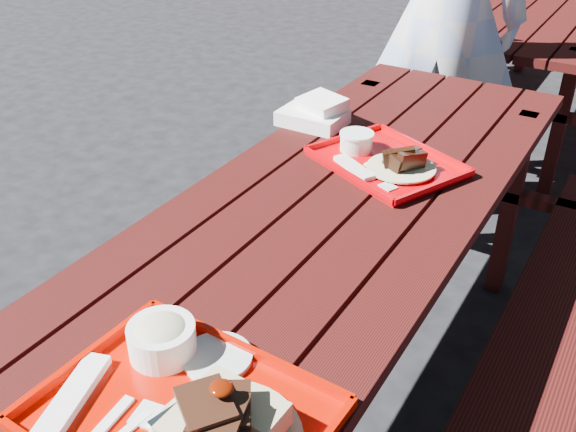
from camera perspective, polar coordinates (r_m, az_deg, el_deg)
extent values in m
plane|color=black|center=(2.12, 2.20, -17.38)|extent=(60.00, 60.00, 0.00)
cube|color=#390B0B|center=(1.79, -5.74, 2.25)|extent=(0.14, 2.40, 0.04)
cube|color=#390B0B|center=(1.71, -1.69, 1.00)|extent=(0.14, 2.40, 0.04)
cube|color=#390B0B|center=(1.65, 2.70, -0.36)|extent=(0.14, 2.40, 0.04)
cube|color=#390B0B|center=(1.59, 7.43, -1.82)|extent=(0.14, 2.40, 0.04)
cube|color=#390B0B|center=(1.55, 12.45, -3.36)|extent=(0.14, 2.40, 0.04)
cube|color=#390B0B|center=(2.10, -11.49, -3.03)|extent=(0.25, 2.40, 0.04)
cube|color=#390B0B|center=(2.79, 0.34, 1.51)|extent=(0.06, 0.06, 0.42)
cube|color=#390B0B|center=(1.70, 20.37, -14.38)|extent=(0.25, 2.40, 0.04)
cube|color=#390B0B|center=(2.50, 23.92, -5.47)|extent=(0.06, 0.06, 0.42)
cube|color=#390B0B|center=(2.69, 6.80, 4.10)|extent=(0.06, 0.06, 0.75)
cube|color=#390B0B|center=(2.54, 19.11, 0.71)|extent=(0.06, 0.06, 0.75)
cube|color=#390B0B|center=(2.57, 12.92, 3.54)|extent=(1.40, 0.06, 0.04)
cube|color=#390B0B|center=(4.21, 20.41, 17.59)|extent=(0.14, 2.40, 0.04)
cube|color=#390B0B|center=(4.18, 22.46, 17.13)|extent=(0.14, 2.40, 0.04)
cube|color=#390B0B|center=(4.38, 14.10, 14.96)|extent=(0.25, 2.40, 0.04)
cube|color=#390B0B|center=(3.70, 9.39, 8.87)|extent=(0.06, 0.06, 0.42)
cube|color=#390B0B|center=(5.22, 16.87, 14.60)|extent=(0.06, 0.06, 0.42)
cube|color=#390B0B|center=(3.45, 13.16, 9.74)|extent=(0.06, 0.06, 0.75)
cube|color=#390B0B|center=(3.33, 22.92, 7.28)|extent=(0.06, 0.06, 0.75)
cube|color=#390B0B|center=(5.24, 20.56, 15.91)|extent=(0.06, 0.06, 0.75)
cube|color=#390B0B|center=(3.36, 18.12, 9.42)|extent=(1.40, 0.06, 0.04)
cube|color=#390B0B|center=(5.18, 23.98, 15.71)|extent=(1.40, 0.06, 0.04)
cube|color=#B80C00|center=(1.13, -9.47, -17.24)|extent=(0.47, 0.37, 0.01)
cube|color=#B80C00|center=(1.21, -3.87, -11.67)|extent=(0.46, 0.03, 0.02)
cube|color=#B80C00|center=(1.25, -17.58, -11.84)|extent=(0.03, 0.35, 0.02)
cube|color=#CCB68A|center=(1.07, -4.32, -16.59)|extent=(0.16, 0.08, 0.05)
ellipsoid|color=#4B0F01|center=(0.99, -5.97, -14.47)|extent=(0.04, 0.04, 0.01)
cylinder|color=white|center=(1.21, -11.12, -10.75)|extent=(0.12, 0.12, 0.06)
ellipsoid|color=beige|center=(1.20, -11.22, -10.08)|extent=(0.11, 0.11, 0.05)
cylinder|color=silver|center=(1.20, -6.29, -12.34)|extent=(0.13, 0.13, 0.01)
cube|color=white|center=(1.18, -18.79, -15.19)|extent=(0.11, 0.21, 0.02)
cube|color=silver|center=(1.13, -12.25, -16.93)|extent=(0.06, 0.06, 0.00)
cube|color=#C10006|center=(1.89, 8.70, 4.59)|extent=(0.48, 0.43, 0.01)
cube|color=#C10006|center=(1.98, 11.97, 6.00)|extent=(0.36, 0.17, 0.02)
cube|color=#C10006|center=(1.80, 5.17, 3.78)|extent=(0.36, 0.17, 0.02)
cube|color=#C10006|center=(1.77, 12.96, 2.59)|extent=(0.13, 0.28, 0.02)
cube|color=#C10006|center=(2.02, 5.00, 7.00)|extent=(0.13, 0.28, 0.02)
cube|color=silver|center=(1.86, 9.64, 4.32)|extent=(0.18, 0.18, 0.01)
cylinder|color=#CABF8B|center=(1.85, 10.03, 4.29)|extent=(0.19, 0.19, 0.01)
cylinder|color=silver|center=(1.95, 6.10, 6.52)|extent=(0.10, 0.10, 0.05)
cylinder|color=white|center=(1.93, 6.15, 7.27)|extent=(0.10, 0.10, 0.01)
cube|color=silver|center=(1.83, 5.90, 4.32)|extent=(0.16, 0.11, 0.01)
cube|color=#B0C5C3|center=(1.76, 8.88, 2.61)|extent=(0.05, 0.05, 0.00)
cube|color=white|center=(2.14, 2.20, 8.74)|extent=(0.21, 0.15, 0.05)
cube|color=white|center=(2.14, 3.05, 9.94)|extent=(0.17, 0.16, 0.04)
imported|color=#AEC6F2|center=(2.93, 13.94, 17.01)|extent=(0.73, 0.54, 1.83)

